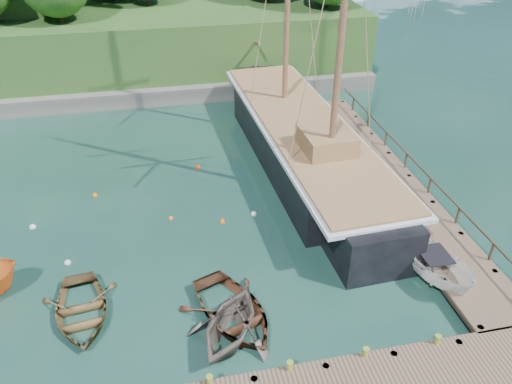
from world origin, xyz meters
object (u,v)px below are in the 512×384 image
Objects in this scene: rowboat_0 at (82,317)px; schooner at (304,147)px; rowboat_2 at (233,319)px; rowboat_1 at (231,339)px; cabin_boat_white at (429,278)px.

schooner reaches higher than rowboat_0.
rowboat_2 is (6.42, -1.45, 0.00)m from rowboat_0.
rowboat_2 is at bearing -20.13° from rowboat_0.
rowboat_1 is 10.00m from cabin_boat_white.
rowboat_2 is 9.59m from cabin_boat_white.
rowboat_1 is 0.84× the size of rowboat_2.
schooner is (6.74, 12.40, 1.23)m from rowboat_2.
rowboat_2 is at bearing 170.98° from cabin_boat_white.
schooner reaches higher than rowboat_2.
cabin_boat_white is (9.57, 0.63, 0.00)m from rowboat_2.
cabin_boat_white is (9.86, 1.68, 0.00)m from rowboat_1.
cabin_boat_white is at bearing 40.95° from rowboat_1.
rowboat_0 is at bearing 164.27° from cabin_boat_white.
cabin_boat_white is at bearing -16.97° from rowboat_2.
rowboat_0 is 6.62m from rowboat_1.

